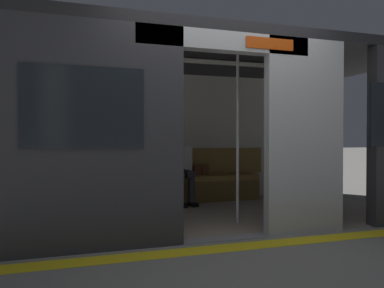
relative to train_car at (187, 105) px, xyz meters
The scene contains 9 objects.
ground_plane 1.95m from the train_car, 92.91° to the left, with size 60.00×60.00×0.00m, color gray.
platform_edge_strip 2.15m from the train_car, 92.34° to the left, with size 8.00×0.24×0.01m, color yellow.
train_car is the anchor object (origin of this frame).
bench_seat 1.59m from the train_car, 93.38° to the right, with size 3.03×0.44×0.44m.
person_seated 1.33m from the train_car, 98.59° to the right, with size 0.55×0.71×1.17m.
handbag 1.62m from the train_car, 117.08° to the right, with size 0.26×0.15×0.17m.
book 1.56m from the train_car, 77.61° to the right, with size 0.15×0.22×0.03m, color #B22D2D.
grab_pole_door 0.88m from the train_car, 62.05° to the left, with size 0.04×0.04×2.16m, color silver.
grab_pole_far 0.90m from the train_car, 128.18° to the left, with size 0.04×0.04×2.16m, color silver.
Camera 1 is at (1.48, 3.58, 1.08)m, focal length 34.19 mm.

